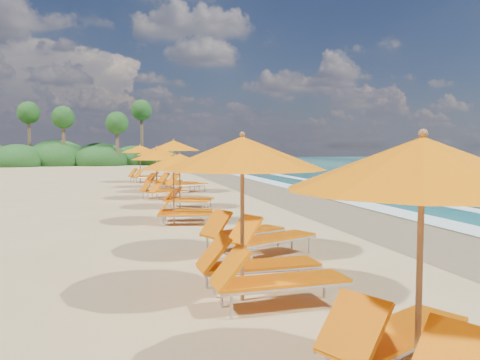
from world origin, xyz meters
TOP-DOWN VIEW (x-y plane):
  - ground at (0.00, 0.00)m, footprint 160.00×160.00m
  - wet_sand at (4.00, 0.00)m, footprint 4.00×160.00m
  - surf_foam at (6.70, 0.00)m, footprint 4.00×160.00m
  - station_1 at (-1.10, -11.72)m, footprint 3.27×3.26m
  - station_2 at (-1.91, -8.60)m, footprint 2.80×2.60m
  - station_3 at (-1.18, -5.58)m, footprint 3.35×3.33m
  - station_4 at (-2.13, -1.00)m, footprint 2.48×2.37m
  - station_5 at (-1.53, 2.51)m, footprint 2.72×2.70m
  - station_6 at (-2.13, 6.02)m, footprint 2.89×2.88m
  - station_7 at (-1.01, 8.92)m, footprint 3.45×3.39m
  - station_8 at (-1.64, 11.89)m, footprint 3.01×2.96m
  - station_9 at (-2.38, 16.08)m, footprint 3.11×3.05m
  - treeline at (-9.94, 45.51)m, footprint 25.80×8.80m

SIDE VIEW (x-z plane):
  - ground at x=0.00m, z-range 0.00..0.00m
  - wet_sand at x=4.00m, z-range 0.00..0.01m
  - surf_foam at x=6.70m, z-range 0.02..0.03m
  - treeline at x=-9.94m, z-range -3.87..5.86m
  - station_4 at x=-2.13m, z-range 0.13..2.20m
  - station_5 at x=-1.53m, z-range 0.13..2.22m
  - station_6 at x=-2.13m, z-range 0.13..2.34m
  - station_8 at x=-1.64m, z-range 0.14..2.47m
  - station_9 at x=-2.38m, z-range 0.15..2.58m
  - station_1 at x=-1.10m, z-range 0.15..2.63m
  - station_2 at x=-1.91m, z-range 0.15..2.69m
  - station_3 at x=-1.18m, z-range 0.15..2.71m
  - station_7 at x=-1.01m, z-range 0.16..2.84m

